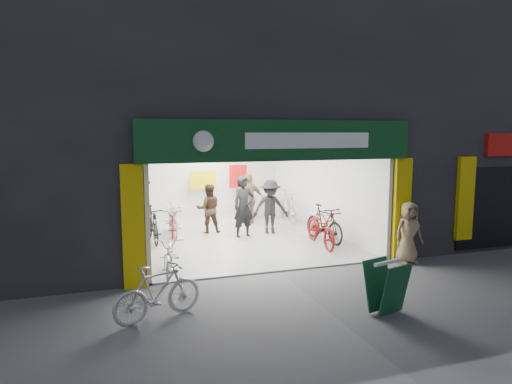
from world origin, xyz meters
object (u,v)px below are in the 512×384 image
parked_bike (158,292)px  bike_left_front (170,255)px  pedestrian_near (408,233)px  sandwich_board (386,286)px  bike_right_front (324,224)px

parked_bike → bike_left_front: bearing=-31.9°
pedestrian_near → sandwich_board: (-2.36, -2.56, -0.25)m
sandwich_board → pedestrian_near: bearing=31.9°
parked_bike → pedestrian_near: 6.46m
bike_right_front → sandwich_board: (-1.38, -5.18, -0.03)m
bike_right_front → sandwich_board: bearing=-112.9°
bike_left_front → parked_bike: bearing=-92.4°
bike_left_front → pedestrian_near: pedestrian_near is taller
bike_left_front → pedestrian_near: (5.73, -0.90, 0.30)m
bike_left_front → bike_right_front: 5.04m
bike_left_front → bike_right_front: bearing=29.9°
sandwich_board → bike_left_front: bearing=118.8°
bike_right_front → bike_left_front: bearing=-168.2°
parked_bike → pedestrian_near: bearing=-95.7°
bike_left_front → sandwich_board: (3.37, -3.46, 0.04)m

